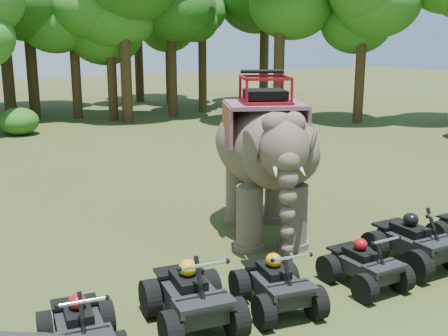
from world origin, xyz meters
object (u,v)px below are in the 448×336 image
Objects in this scene: elephant at (265,156)px; atv_0 at (80,321)px; atv_3 at (365,258)px; atv_2 at (277,277)px; atv_1 at (191,288)px; atv_4 at (416,235)px.

atv_0 is (-5.30, -3.27, -1.36)m from elephant.
atv_0 is 1.04× the size of atv_3.
atv_2 is 1.06× the size of atv_3.
atv_3 is (1.99, -0.03, -0.04)m from atv_2.
elephant is 4.87m from atv_1.
atv_3 is (0.14, -3.42, -1.38)m from elephant.
atv_2 reaches higher than atv_3.
atv_2 is at bearing 4.33° from atv_0.
atv_2 is 3.61m from atv_4.
atv_1 reaches higher than atv_3.
atv_2 is at bearing -0.63° from atv_1.
atv_0 is 0.98× the size of atv_2.
atv_0 is 1.87m from atv_1.
atv_1 is 1.19× the size of atv_3.
atv_3 is 0.84× the size of atv_4.
atv_0 is at bearing 176.89° from atv_3.
atv_4 is (7.05, 0.12, 0.09)m from atv_0.
elephant reaches higher than atv_4.
atv_2 reaches higher than atv_0.
atv_1 is 3.58m from atv_3.
elephant is 2.99× the size of atv_3.
atv_3 is (3.57, -0.21, -0.11)m from atv_1.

